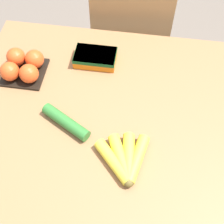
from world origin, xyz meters
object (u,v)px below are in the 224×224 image
at_px(chair, 130,41).
at_px(banana_bunch, 125,160).
at_px(carrot_bag, 95,57).
at_px(cucumber_near, 66,122).
at_px(tomato_pack, 23,66).

distance_m(chair, banana_bunch, 0.89).
relative_size(chair, carrot_bag, 5.89).
height_order(carrot_bag, cucumber_near, carrot_bag).
distance_m(banana_bunch, tomato_pack, 0.56).
bearing_deg(chair, tomato_pack, 50.58).
bearing_deg(banana_bunch, tomato_pack, 143.45).
bearing_deg(chair, cucumber_near, 75.03).
xyz_separation_m(banana_bunch, carrot_bag, (-0.18, 0.44, 0.01)).
relative_size(tomato_pack, carrot_bag, 0.97).
height_order(chair, cucumber_near, chair).
bearing_deg(carrot_bag, banana_bunch, -68.01).
bearing_deg(carrot_bag, tomato_pack, -159.08).
xyz_separation_m(banana_bunch, cucumber_near, (-0.23, 0.12, 0.00)).
height_order(banana_bunch, carrot_bag, carrot_bag).
distance_m(tomato_pack, cucumber_near, 0.31).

